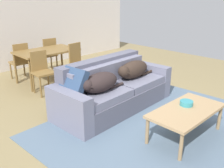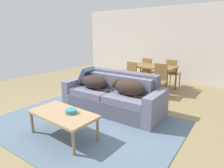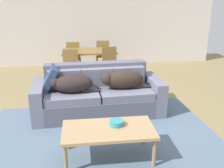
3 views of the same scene
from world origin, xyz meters
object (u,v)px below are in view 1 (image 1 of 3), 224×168
Objects in this scene: dog_on_left_cushion at (100,82)px; coffee_table at (187,112)px; dog_on_right_cushion at (133,70)px; throw_pillow_by_left_arm at (73,83)px; dining_chair_near_left at (42,70)px; dining_chair_far_right at (49,53)px; dining_chair_near_right at (78,61)px; dining_table at (47,53)px; bowl_on_coffee_table at (186,103)px; couch at (113,90)px; dining_chair_far_left at (20,60)px.

dog_on_left_cushion is 0.72× the size of coffee_table.
throw_pillow_by_left_arm is (-1.31, 0.10, 0.04)m from dog_on_right_cushion.
dining_chair_near_left is at bearing 117.91° from dog_on_right_cushion.
dining_chair_near_left is 0.97× the size of dining_chair_far_right.
dining_chair_near_right is (0.89, 1.76, -0.14)m from dog_on_left_cushion.
dining_table is at bearing 123.35° from dining_chair_near_right.
bowl_on_coffee_table is 3.05m from dining_chair_near_left.
dining_chair_far_right is at bearing 86.02° from dining_chair_near_right.
couch is 1.97× the size of coffee_table.
bowl_on_coffee_table is (1.02, -1.42, -0.22)m from throw_pillow_by_left_arm.
dining_chair_near_left reaches higher than bowl_on_coffee_table.
coffee_table is at bearing -146.20° from bowl_on_coffee_table.
dining_table is at bearing 77.08° from dog_on_left_cushion.
dining_chair_far_left is at bearing 11.62° from dining_chair_far_right.
couch reaches higher than bowl_on_coffee_table.
dining_chair_near_left is at bearing 106.45° from couch.
dining_chair_far_left is at bearing 128.23° from dining_table.
couch is 2.57× the size of dining_chair_near_right.
dining_table is (0.80, 2.13, -0.01)m from throw_pillow_by_left_arm.
dining_table is 1.55× the size of dining_chair_near_left.
dining_table is at bearing 93.54° from bowl_on_coffee_table.
couch is 2.57× the size of dog_on_right_cushion.
dining_chair_near_right reaches higher than dining_table.
dining_chair_near_right is (1.29, 1.57, -0.19)m from throw_pillow_by_left_arm.
dining_chair_near_left is at bearing 78.38° from throw_pillow_by_left_arm.
dog_on_right_cushion is at bearing -77.25° from dining_table.
throw_pillow_by_left_arm is at bearing -136.81° from dining_chair_near_right.
dining_chair_far_right is (0.41, 0.64, -0.17)m from dining_table.
dining_table is at bearing 69.43° from throw_pillow_by_left_arm.
dog_on_right_cushion is 1.31m from throw_pillow_by_left_arm.
dining_chair_near_right reaches higher than coffee_table.
dog_on_right_cushion is at bearing -55.20° from dining_chair_near_left.
dining_chair_near_right is at bearing 5.28° from dining_chair_near_left.
throw_pillow_by_left_arm is (-0.87, 0.01, 0.35)m from couch.
dog_on_right_cushion is at bearing 2.12° from dog_on_left_cushion.
dog_on_right_cushion reaches higher than bowl_on_coffee_table.
dog_on_right_cushion is at bearing 77.72° from bowl_on_coffee_table.
dog_on_left_cushion is at bearing -124.41° from dining_chair_near_right.
dining_chair_near_right is 1.02× the size of dining_chair_far_left.
dining_table is at bearing 91.57° from coffee_table.
dining_chair_near_right is at bearing 60.09° from dog_on_left_cushion.
couch is at bearing 87.98° from dining_chair_far_right.
bowl_on_coffee_table is at bearing 33.80° from coffee_table.
bowl_on_coffee_table is (-0.29, -1.32, -0.18)m from dog_on_right_cushion.
dining_chair_near_left reaches higher than dog_on_right_cushion.
dog_on_right_cushion is 2.88m from dining_chair_far_right.
dog_on_left_cushion is 1.39m from bowl_on_coffee_table.
throw_pillow_by_left_arm is 2.04m from dining_chair_near_right.
dog_on_left_cushion is at bearing -83.58° from dining_chair_near_left.
coffee_table is 0.88× the size of dining_table.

